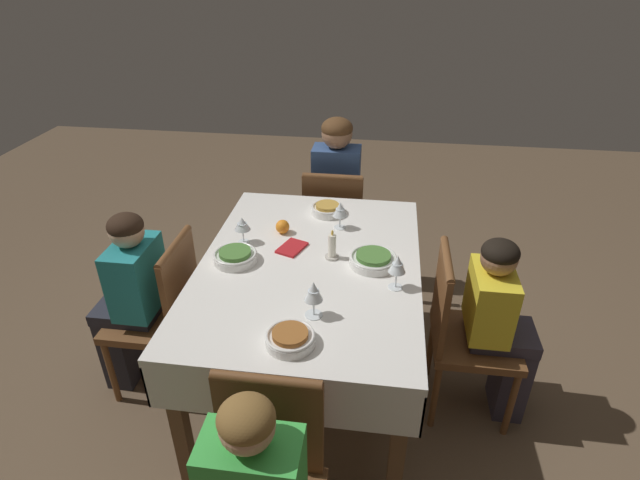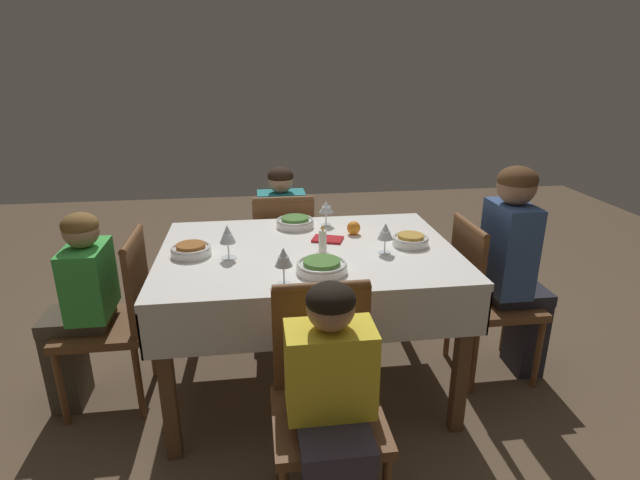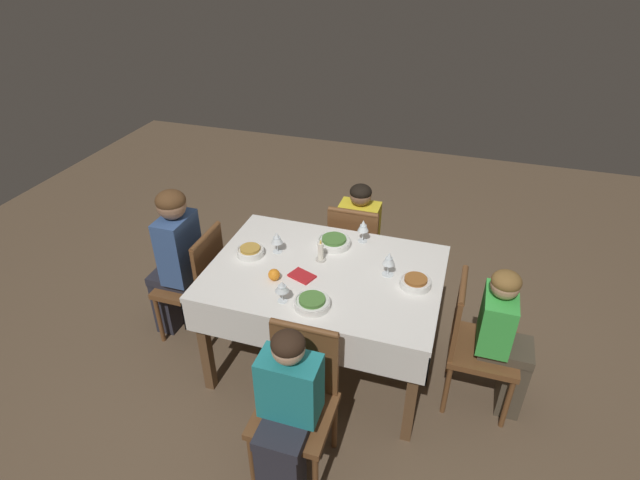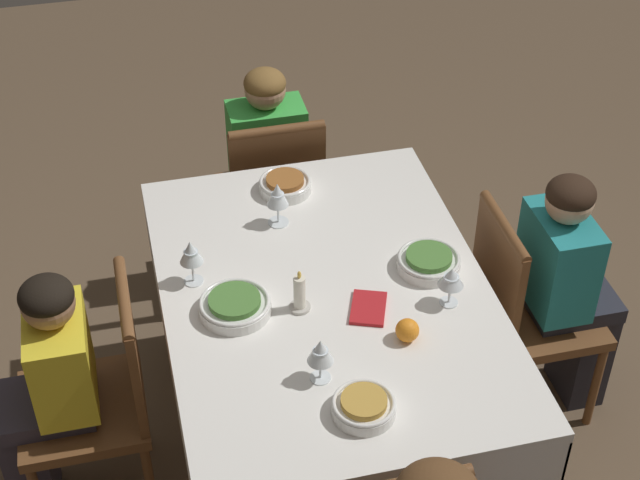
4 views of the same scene
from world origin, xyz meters
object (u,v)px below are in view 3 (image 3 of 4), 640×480
wine_glass_west (389,259)px  wine_glass_south (363,226)px  chair_west (474,339)px  chair_south (355,248)px  person_adult_denim (174,256)px  chair_north (298,396)px  bowl_south (334,241)px  candle_centerpiece (321,253)px  bowl_east (250,251)px  orange_fruit (274,275)px  person_child_yellow (361,232)px  person_child_teal (286,412)px  bowl_north (312,302)px  bowl_west (416,282)px  wine_glass_east (277,238)px  chair_east (197,280)px  napkin_red_folded (302,276)px  wine_glass_north (282,287)px  person_child_green (504,337)px  dining_table (325,282)px

wine_glass_west → wine_glass_south: same height
chair_west → chair_south: same height
person_adult_denim → wine_glass_south: 1.30m
chair_north → bowl_south: (0.11, -1.02, 0.32)m
candle_centerpiece → chair_south: bearing=-96.9°
bowl_east → orange_fruit: orange_fruit is taller
person_child_yellow → wine_glass_west: (-0.36, 0.82, 0.35)m
person_child_teal → bowl_north: person_child_teal is taller
bowl_west → orange_fruit: size_ratio=2.61×
bowl_west → orange_fruit: 0.83m
chair_south → wine_glass_east: wine_glass_east is taller
person_child_teal → wine_glass_east: person_child_teal is taller
person_child_yellow → bowl_north: (-0.01, 1.24, 0.27)m
person_adult_denim → chair_east: bearing=90.0°
bowl_west → bowl_north: (0.52, 0.36, -0.00)m
person_child_yellow → bowl_south: size_ratio=4.38×
bowl_south → person_child_teal: bearing=95.1°
bowl_west → napkin_red_folded: bowl_west is taller
person_adult_denim → person_child_yellow: (-1.10, -0.88, -0.12)m
bowl_west → wine_glass_north: bearing=27.9°
bowl_north → orange_fruit: size_ratio=2.89×
person_child_green → chair_north: bearing=125.3°
wine_glass_west → bowl_south: 0.46m
chair_east → orange_fruit: chair_east is taller
chair_west → wine_glass_south: size_ratio=5.44×
person_adult_denim → person_child_yellow: person_adult_denim is taller
wine_glass_west → orange_fruit: (0.64, 0.25, -0.08)m
dining_table → person_child_green: (-1.09, 0.01, -0.14)m
person_child_green → person_child_teal: bearing=130.9°
chair_north → bowl_north: 0.50m
chair_west → candle_centerpiece: candle_centerpiece is taller
dining_table → bowl_south: bowl_south is taller
person_child_teal → napkin_red_folded: 0.84m
chair_west → wine_glass_north: 1.19m
bowl_east → bowl_west: size_ratio=0.95×
chair_west → wine_glass_east: (1.29, -0.12, 0.40)m
person_adult_denim → dining_table: bearing=89.3°
wine_glass_east → wine_glass_north: (-0.21, 0.46, -0.00)m
chair_north → person_child_green: (-1.02, -0.72, 0.06)m
dining_table → chair_west: bearing=179.3°
person_child_teal → bowl_north: bearing=94.9°
person_adult_denim → napkin_red_folded: person_adult_denim is taller
bowl_west → candle_centerpiece: bearing=-7.8°
dining_table → bowl_west: bearing=-178.5°
bowl_east → bowl_north: same height
dining_table → orange_fruit: orange_fruit is taller
wine_glass_east → bowl_north: size_ratio=0.72×
chair_west → bowl_west: (0.38, -0.03, 0.32)m
person_adult_denim → wine_glass_east: size_ratio=7.79×
person_child_teal → bowl_east: size_ratio=5.72×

